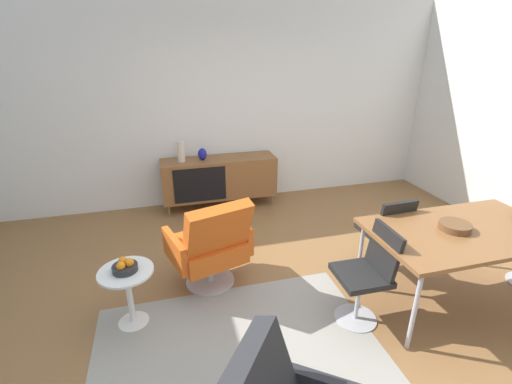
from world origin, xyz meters
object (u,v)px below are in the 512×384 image
Objects in this scene: wooden_bowl_on_table at (455,226)px; fruit_bowl at (125,266)px; dining_chair_near_window at (368,272)px; dining_chair_back_left at (386,232)px; vase_sculptural_dark at (202,154)px; lounge_chair_red at (211,244)px; side_table_round at (129,291)px; dining_table at (463,234)px; sideboard at (219,177)px; vase_cobalt at (181,151)px.

wooden_bowl_on_table is 2.76m from fruit_bowl.
dining_chair_back_left is at bearing 45.98° from dining_chair_near_window.
dining_chair_back_left is (1.55, -2.06, -0.33)m from vase_sculptural_dark.
dining_chair_near_window is 0.90× the size of lounge_chair_red.
side_table_round is at bearing 170.77° from wooden_bowl_on_table.
dining_chair_back_left reaches higher than dining_table.
sideboard is 1.00× the size of dining_table.
dining_table is 1.87× the size of dining_chair_back_left.
side_table_round is at bearing 170.61° from dining_table.
wooden_bowl_on_table reaches higher than fruit_bowl.
fruit_bowl is at bearing -112.77° from vase_sculptural_dark.
vase_cobalt is 0.18× the size of dining_table.
vase_cobalt is at bearing 73.91° from side_table_round.
vase_sculptural_dark is at bearing 124.84° from wooden_bowl_on_table.
vase_sculptural_dark is at bearing 0.00° from vase_cobalt.
lounge_chair_red is at bearing -86.49° from vase_cobalt.
sideboard is 1.69× the size of lounge_chair_red.
vase_sculptural_dark reaches higher than wooden_bowl_on_table.
dining_table is at bearing -54.14° from vase_sculptural_dark.
wooden_bowl_on_table is (1.81, -2.60, -0.03)m from vase_sculptural_dark.
side_table_round is (-0.62, -2.16, -0.54)m from vase_cobalt.
dining_chair_near_window is (0.79, -2.62, 0.03)m from sideboard.
fruit_bowl is at bearing -177.78° from dining_chair_back_left.
dining_table is 0.92m from dining_chair_near_window.
wooden_bowl_on_table is 0.30× the size of dining_chair_near_window.
vase_cobalt reaches higher than fruit_bowl.
side_table_round is at bearing -112.50° from fruit_bowl.
vase_cobalt is at bearing 131.59° from dining_chair_back_left.
dining_table is 2.86m from side_table_round.
vase_cobalt is 1.41× the size of fruit_bowl.
lounge_chair_red is 4.73× the size of fruit_bowl.
dining_chair_near_window reaches higher than side_table_round.
sideboard is at bearing 106.74° from dining_chair_near_window.
vase_cobalt reaches higher than vase_sculptural_dark.
fruit_bowl is (-0.74, -0.32, 0.09)m from lounge_chair_red.
dining_chair_back_left is at bearing 116.02° from wooden_bowl_on_table.
dining_table is 8.00× the size of fruit_bowl.
dining_chair_near_window is at bearing -33.77° from lounge_chair_red.
dining_chair_near_window is 4.28× the size of fruit_bowl.
lounge_chair_red reaches higher than dining_table.
vase_sculptural_dark is 1.87m from lounge_chair_red.
lounge_chair_red is at bearing 158.89° from wooden_bowl_on_table.
dining_chair_near_window is (1.01, -2.62, -0.33)m from vase_sculptural_dark.
vase_cobalt is at bearing 179.78° from sideboard.
sideboard is at bearing -0.22° from vase_cobalt.
fruit_bowl reaches higher than side_table_round.
vase_cobalt is 3.34m from wooden_bowl_on_table.
lounge_chair_red is 1.82× the size of side_table_round.
vase_sculptural_dark is 2.35m from fruit_bowl.
dining_chair_near_window is at bearing -73.26° from sideboard.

